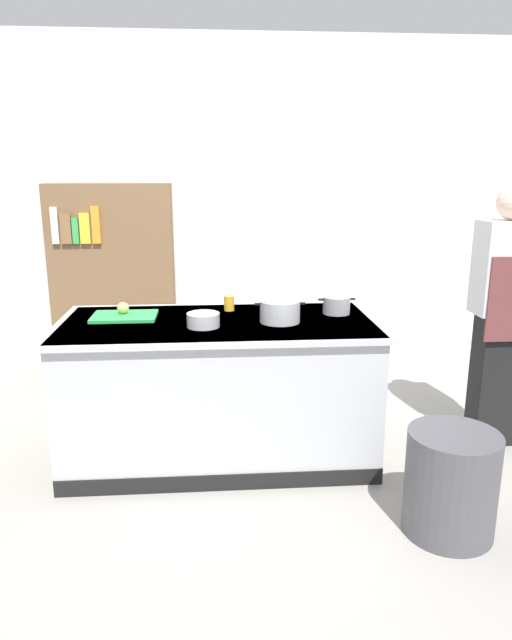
# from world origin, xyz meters

# --- Properties ---
(ground_plane) EXTENTS (10.00, 10.00, 0.00)m
(ground_plane) POSITION_xyz_m (0.00, 0.00, 0.00)
(ground_plane) COLOR #9E9991
(back_wall) EXTENTS (6.40, 0.12, 3.00)m
(back_wall) POSITION_xyz_m (0.00, 2.10, 1.50)
(back_wall) COLOR white
(back_wall) RESTS_ON ground_plane
(counter_island) EXTENTS (1.98, 0.98, 0.90)m
(counter_island) POSITION_xyz_m (0.00, -0.00, 0.47)
(counter_island) COLOR #B7BABF
(counter_island) RESTS_ON ground_plane
(cutting_board) EXTENTS (0.40, 0.28, 0.02)m
(cutting_board) POSITION_xyz_m (-0.59, 0.12, 0.91)
(cutting_board) COLOR green
(cutting_board) RESTS_ON counter_island
(onion) EXTENTS (0.08, 0.08, 0.08)m
(onion) POSITION_xyz_m (-0.60, 0.15, 0.96)
(onion) COLOR tan
(onion) RESTS_ON cutting_board
(stock_pot) EXTENTS (0.31, 0.25, 0.13)m
(stock_pot) POSITION_xyz_m (0.38, -0.05, 0.97)
(stock_pot) COLOR #B7BABF
(stock_pot) RESTS_ON counter_island
(sauce_pan) EXTENTS (0.24, 0.17, 0.11)m
(sauce_pan) POSITION_xyz_m (0.77, 0.14, 0.96)
(sauce_pan) COLOR #99999E
(sauce_pan) RESTS_ON counter_island
(mixing_bowl) EXTENTS (0.20, 0.20, 0.08)m
(mixing_bowl) POSITION_xyz_m (-0.09, -0.13, 0.94)
(mixing_bowl) COLOR #B7BABF
(mixing_bowl) RESTS_ON counter_island
(juice_cup) EXTENTS (0.07, 0.07, 0.10)m
(juice_cup) POSITION_xyz_m (0.08, 0.28, 0.95)
(juice_cup) COLOR yellow
(juice_cup) RESTS_ON counter_island
(trash_bin) EXTENTS (0.46, 0.46, 0.54)m
(trash_bin) POSITION_xyz_m (1.15, -0.92, 0.27)
(trash_bin) COLOR #4C4C51
(trash_bin) RESTS_ON ground_plane
(person_chef) EXTENTS (0.38, 0.25, 1.72)m
(person_chef) POSITION_xyz_m (1.85, 0.05, 0.91)
(person_chef) COLOR black
(person_chef) RESTS_ON ground_plane
(bookshelf) EXTENTS (1.10, 0.31, 1.70)m
(bookshelf) POSITION_xyz_m (-0.94, 1.80, 0.85)
(bookshelf) COLOR brown
(bookshelf) RESTS_ON ground_plane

